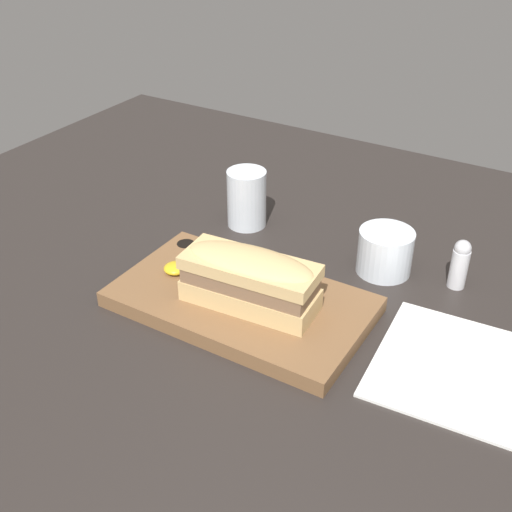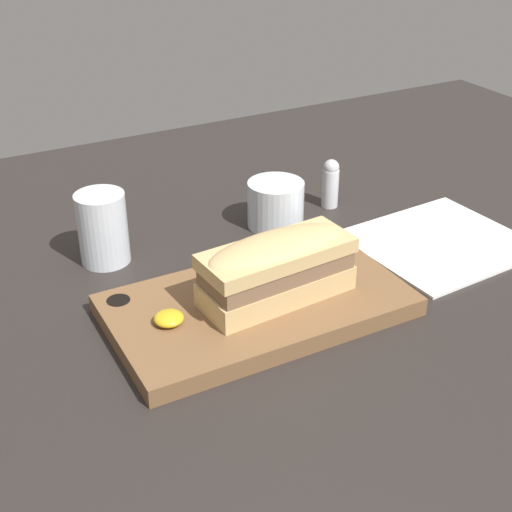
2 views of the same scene
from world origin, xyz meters
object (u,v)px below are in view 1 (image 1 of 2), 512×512
Objects in this scene: water_glass at (247,202)px; serving_board at (241,301)px; wine_glass at (385,254)px; salt_shaker at (460,263)px; napkin at (470,372)px; sandwich at (250,277)px.

serving_board is at bearing -60.19° from water_glass.
salt_shaker is (10.34, 1.65, 0.88)cm from wine_glass.
water_glass reaches higher than wine_glass.
wine_glass is 23.25cm from napkin.
sandwich is at bearing -25.93° from serving_board.
napkin is at bearing -68.68° from salt_shaker.
wine_glass is at bearing -3.70° from water_glass.
water_glass is at bearing 119.81° from serving_board.
napkin is (30.12, 3.02, -0.89)cm from serving_board.
sandwich is at bearing -57.28° from water_glass.
serving_board is 4.55× the size of salt_shaker.
water_glass is at bearing -179.90° from salt_shaker.
salt_shaker is at bearing 0.10° from water_glass.
sandwich reaches higher than napkin.
napkin is 18.83cm from salt_shaker.
sandwich reaches higher than wine_glass.
napkin is (17.06, -15.56, -2.74)cm from wine_glass.
napkin is (41.67, -17.15, -3.93)cm from water_glass.
salt_shaker is (21.36, 21.22, -2.51)cm from sandwich.
salt_shaker reaches higher than serving_board.
sandwich is 30.22cm from salt_shaker.
sandwich reaches higher than serving_board.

